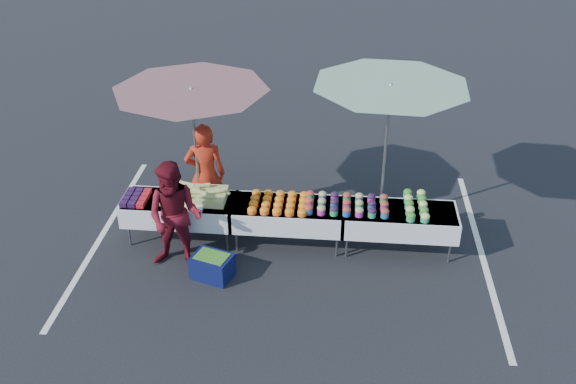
# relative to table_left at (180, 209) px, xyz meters

# --- Properties ---
(ground) EXTENTS (80.00, 80.00, 0.00)m
(ground) POSITION_rel_table_left_xyz_m (1.80, 0.00, -0.58)
(ground) COLOR black
(stripe_left) EXTENTS (0.10, 5.00, 0.00)m
(stripe_left) POSITION_rel_table_left_xyz_m (-1.40, 0.00, -0.58)
(stripe_left) COLOR silver
(stripe_left) RESTS_ON ground
(stripe_right) EXTENTS (0.10, 5.00, 0.00)m
(stripe_right) POSITION_rel_table_left_xyz_m (5.00, 0.00, -0.58)
(stripe_right) COLOR silver
(stripe_right) RESTS_ON ground
(table_left) EXTENTS (1.86, 0.81, 0.75)m
(table_left) POSITION_rel_table_left_xyz_m (0.00, 0.00, 0.00)
(table_left) COLOR white
(table_left) RESTS_ON ground
(table_center) EXTENTS (1.86, 0.81, 0.75)m
(table_center) POSITION_rel_table_left_xyz_m (1.80, 0.00, 0.00)
(table_center) COLOR white
(table_center) RESTS_ON ground
(table_right) EXTENTS (1.86, 0.81, 0.75)m
(table_right) POSITION_rel_table_left_xyz_m (3.60, 0.00, 0.00)
(table_right) COLOR white
(table_right) RESTS_ON ground
(berry_punnets) EXTENTS (0.40, 0.54, 0.08)m
(berry_punnets) POSITION_rel_table_left_xyz_m (-0.71, -0.06, 0.21)
(berry_punnets) COLOR black
(berry_punnets) RESTS_ON table_left
(corn_pile) EXTENTS (1.16, 0.57, 0.26)m
(corn_pile) POSITION_rel_table_left_xyz_m (0.25, 0.05, 0.26)
(corn_pile) COLOR #C4D56D
(corn_pile) RESTS_ON table_left
(plastic_bags) EXTENTS (0.30, 0.25, 0.05)m
(plastic_bags) POSITION_rel_table_left_xyz_m (0.30, -0.30, 0.19)
(plastic_bags) COLOR white
(plastic_bags) RESTS_ON table_left
(carrot_bowls) EXTENTS (0.95, 0.69, 0.11)m
(carrot_bowls) POSITION_rel_table_left_xyz_m (1.65, -0.01, 0.22)
(carrot_bowls) COLOR orange
(carrot_bowls) RESTS_ON table_center
(potato_cups) EXTENTS (1.34, 0.58, 0.16)m
(potato_cups) POSITION_rel_table_left_xyz_m (2.75, 0.00, 0.25)
(potato_cups) COLOR #215D9D
(potato_cups) RESTS_ON table_right
(bean_baskets) EXTENTS (0.36, 0.86, 0.15)m
(bean_baskets) POSITION_rel_table_left_xyz_m (3.86, 0.08, 0.24)
(bean_baskets) COLOR #269A5D
(bean_baskets) RESTS_ON table_right
(vendor) EXTENTS (0.75, 0.56, 1.88)m
(vendor) POSITION_rel_table_left_xyz_m (0.34, 0.55, 0.36)
(vendor) COLOR red
(vendor) RESTS_ON ground
(customer) EXTENTS (0.94, 0.77, 1.82)m
(customer) POSITION_rel_table_left_xyz_m (0.13, -0.75, 0.33)
(customer) COLOR maroon
(customer) RESTS_ON ground
(umbrella_left) EXTENTS (2.62, 2.62, 2.55)m
(umbrella_left) POSITION_rel_table_left_xyz_m (0.23, 0.45, 1.73)
(umbrella_left) COLOR black
(umbrella_left) RESTS_ON ground
(umbrella_right) EXTENTS (3.23, 3.23, 2.60)m
(umbrella_right) POSITION_rel_table_left_xyz_m (3.35, 0.80, 1.77)
(umbrella_right) COLOR black
(umbrella_right) RESTS_ON ground
(storage_bin) EXTENTS (0.70, 0.60, 0.39)m
(storage_bin) POSITION_rel_table_left_xyz_m (0.72, -1.00, -0.38)
(storage_bin) COLOR #0D1343
(storage_bin) RESTS_ON ground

